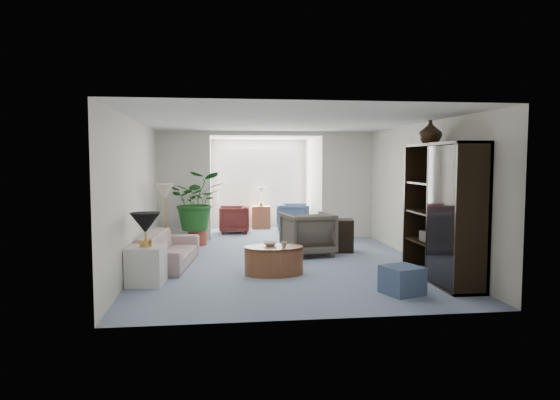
{
  "coord_description": "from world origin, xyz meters",
  "views": [
    {
      "loc": [
        -1.17,
        -8.58,
        1.83
      ],
      "look_at": [
        0.0,
        0.6,
        1.1
      ],
      "focal_mm": 32.3,
      "sensor_mm": 36.0,
      "label": 1
    }
  ],
  "objects": [
    {
      "name": "shelf_clutter",
      "position": [
        2.18,
        -1.53,
        0.79
      ],
      "size": [
        0.3,
        1.07,
        0.61
      ],
      "color": "black",
      "rests_on": "entertainment_cabinet"
    },
    {
      "name": "floor_lamp",
      "position": [
        -2.13,
        1.07,
        1.25
      ],
      "size": [
        0.36,
        0.36,
        0.28
      ],
      "primitive_type": "cone",
      "color": "beige",
      "rests_on": "ground"
    },
    {
      "name": "back_header",
      "position": [
        0.0,
        3.0,
        2.45
      ],
      "size": [
        2.6,
        0.12,
        0.1
      ],
      "primitive_type": "cube",
      "color": "silver",
      "rests_on": "back_pier_left"
    },
    {
      "name": "coffee_table",
      "position": [
        -0.26,
        -0.64,
        0.23
      ],
      "size": [
        1.09,
        1.09,
        0.45
      ],
      "primitive_type": "cylinder",
      "rotation": [
        0.0,
        0.0,
        -0.16
      ],
      "color": "brown",
      "rests_on": "ground"
    },
    {
      "name": "back_pier_left",
      "position": [
        -1.9,
        3.0,
        1.25
      ],
      "size": [
        1.2,
        0.12,
        2.5
      ],
      "primitive_type": "cube",
      "color": "silver",
      "rests_on": "ground"
    },
    {
      "name": "coffee_bowl",
      "position": [
        -0.31,
        -0.54,
        0.48
      ],
      "size": [
        0.27,
        0.27,
        0.06
      ],
      "primitive_type": "imported",
      "rotation": [
        0.0,
        0.0,
        -0.16
      ],
      "color": "silver",
      "rests_on": "coffee_table"
    },
    {
      "name": "side_table_dark",
      "position": [
        1.28,
        1.2,
        0.33
      ],
      "size": [
        0.61,
        0.52,
        0.65
      ],
      "primitive_type": "cube",
      "rotation": [
        0.0,
        0.0,
        -0.18
      ],
      "color": "black",
      "rests_on": "ground"
    },
    {
      "name": "sunroom_floor",
      "position": [
        0.0,
        4.1,
        0.0
      ],
      "size": [
        2.6,
        2.6,
        0.0
      ],
      "primitive_type": "plane",
      "color": "#8A9CB6",
      "rests_on": "ground"
    },
    {
      "name": "table_lamp",
      "position": [
        -2.2,
        -1.08,
        0.92
      ],
      "size": [
        0.44,
        0.44,
        0.3
      ],
      "primitive_type": "cone",
      "color": "black",
      "rests_on": "end_table"
    },
    {
      "name": "back_pier_right",
      "position": [
        1.9,
        3.0,
        1.25
      ],
      "size": [
        1.2,
        0.12,
        2.5
      ],
      "primitive_type": "cube",
      "color": "silver",
      "rests_on": "ground"
    },
    {
      "name": "sunroom_table",
      "position": [
        0.03,
        4.84,
        0.3
      ],
      "size": [
        0.52,
        0.42,
        0.6
      ],
      "primitive_type": "cube",
      "rotation": [
        0.0,
        0.0,
        -0.07
      ],
      "color": "brown",
      "rests_on": "ground"
    },
    {
      "name": "window_blinds",
      "position": [
        0.0,
        5.15,
        1.4
      ],
      "size": [
        2.2,
        0.02,
        1.5
      ],
      "primitive_type": "cube",
      "color": "white"
    },
    {
      "name": "sofa",
      "position": [
        -2.0,
        0.27,
        0.29
      ],
      "size": [
        1.01,
        2.05,
        0.58
      ],
      "primitive_type": "imported",
      "rotation": [
        0.0,
        0.0,
        1.45
      ],
      "color": "#C0B4A3",
      "rests_on": "ground"
    },
    {
      "name": "sunroom_chair_blue",
      "position": [
        0.78,
        4.09,
        0.37
      ],
      "size": [
        0.85,
        0.83,
        0.73
      ],
      "primitive_type": "imported",
      "rotation": [
        0.0,
        0.0,
        1.5
      ],
      "color": "slate",
      "rests_on": "ground"
    },
    {
      "name": "sunroom_chair_maroon",
      "position": [
        -0.72,
        4.09,
        0.34
      ],
      "size": [
        0.8,
        0.78,
        0.69
      ],
      "primitive_type": "imported",
      "rotation": [
        0.0,
        0.0,
        -1.64
      ],
      "color": "#551E1D",
      "rests_on": "ground"
    },
    {
      "name": "end_table",
      "position": [
        -2.2,
        -1.08,
        0.28
      ],
      "size": [
        0.57,
        0.57,
        0.57
      ],
      "primitive_type": "cube",
      "rotation": [
        0.0,
        0.0,
        -0.12
      ],
      "color": "white",
      "rests_on": "ground"
    },
    {
      "name": "ottoman",
      "position": [
        1.36,
        -2.05,
        0.19
      ],
      "size": [
        0.61,
        0.61,
        0.38
      ],
      "primitive_type": "cube",
      "rotation": [
        0.0,
        0.0,
        0.34
      ],
      "color": "slate",
      "rests_on": "ground"
    },
    {
      "name": "framed_picture",
      "position": [
        2.46,
        -0.1,
        1.7
      ],
      "size": [
        0.04,
        0.5,
        0.4
      ],
      "primitive_type": "cube",
      "color": "beige"
    },
    {
      "name": "plant_pot",
      "position": [
        -1.58,
        2.37,
        0.16
      ],
      "size": [
        0.4,
        0.4,
        0.32
      ],
      "primitive_type": "cylinder",
      "color": "#993E2C",
      "rests_on": "ground"
    },
    {
      "name": "floor",
      "position": [
        0.0,
        0.0,
        0.0
      ],
      "size": [
        6.0,
        6.0,
        0.0
      ],
      "primitive_type": "plane",
      "color": "#8A9CB6",
      "rests_on": "ground"
    },
    {
      "name": "entertainment_cabinet",
      "position": [
        2.23,
        -1.37,
        1.05
      ],
      "size": [
        0.5,
        1.88,
        2.09
      ],
      "primitive_type": "cube",
      "color": "black",
      "rests_on": "ground"
    },
    {
      "name": "coffee_cup",
      "position": [
        -0.11,
        -0.74,
        0.5
      ],
      "size": [
        0.12,
        0.12,
        0.09
      ],
      "primitive_type": "imported",
      "rotation": [
        0.0,
        0.0,
        -0.16
      ],
      "color": "#B4AC9D",
      "rests_on": "coffee_table"
    },
    {
      "name": "house_plant",
      "position": [
        -1.58,
        2.37,
        0.96
      ],
      "size": [
        1.15,
        1.0,
        1.28
      ],
      "primitive_type": "imported",
      "color": "#1E571D",
      "rests_on": "plant_pot"
    },
    {
      "name": "wingback_chair",
      "position": [
        0.58,
        0.9,
        0.42
      ],
      "size": [
        1.03,
        1.05,
        0.83
      ],
      "primitive_type": "imported",
      "rotation": [
        0.0,
        0.0,
        3.31
      ],
      "color": "#5E564A",
      "rests_on": "ground"
    },
    {
      "name": "cabinet_urn",
      "position": [
        2.23,
        -0.87,
        2.28
      ],
      "size": [
        0.36,
        0.36,
        0.38
      ],
      "primitive_type": "imported",
      "color": "black",
      "rests_on": "entertainment_cabinet"
    },
    {
      "name": "window_pane",
      "position": [
        0.0,
        5.18,
        1.4
      ],
      "size": [
        2.2,
        0.02,
        1.5
      ],
      "primitive_type": "cube",
      "color": "white"
    }
  ]
}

